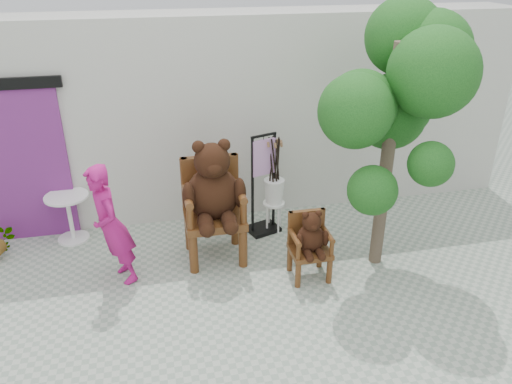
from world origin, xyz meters
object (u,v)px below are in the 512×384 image
(cafe_table, at_px, (69,212))
(tree, at_px, (400,87))
(chair_big, at_px, (213,194))
(chair_small, at_px, (310,239))
(person, at_px, (111,226))
(stool_bucket, at_px, (274,191))
(display_stand, at_px, (263,195))

(cafe_table, height_order, tree, tree)
(chair_big, bearing_deg, chair_small, -32.74)
(person, bearing_deg, tree, 66.61)
(stool_bucket, bearing_deg, chair_big, -150.77)
(cafe_table, xyz_separation_m, stool_bucket, (2.90, -0.35, 0.20))
(chair_big, height_order, chair_small, chair_big)
(tree, bearing_deg, chair_big, 168.21)
(stool_bucket, bearing_deg, person, -159.76)
(chair_small, xyz_separation_m, display_stand, (-0.31, 1.24, 0.04))
(chair_big, xyz_separation_m, chair_small, (1.10, -0.71, -0.40))
(chair_big, xyz_separation_m, tree, (2.20, -0.46, 1.38))
(person, distance_m, cafe_table, 1.39)
(chair_big, relative_size, display_stand, 1.11)
(cafe_table, xyz_separation_m, tree, (4.15, -1.34, 1.89))
(chair_big, bearing_deg, stool_bucket, 29.23)
(person, xyz_separation_m, display_stand, (2.07, 0.82, -0.21))
(chair_small, bearing_deg, tree, 12.66)
(display_stand, distance_m, tree, 2.45)
(stool_bucket, relative_size, tree, 0.44)
(cafe_table, relative_size, display_stand, 0.47)
(person, distance_m, stool_bucket, 2.39)
(person, xyz_separation_m, cafe_table, (-0.67, 1.17, -0.35))
(chair_small, xyz_separation_m, person, (-2.38, 0.42, 0.25))
(chair_small, distance_m, person, 2.43)
(stool_bucket, bearing_deg, cafe_table, 173.14)
(cafe_table, bearing_deg, stool_bucket, -6.86)
(stool_bucket, bearing_deg, tree, -38.41)
(cafe_table, relative_size, tree, 0.21)
(cafe_table, height_order, display_stand, display_stand)
(stool_bucket, bearing_deg, chair_small, -83.16)
(person, bearing_deg, stool_bucket, 89.61)
(chair_small, relative_size, cafe_table, 1.34)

